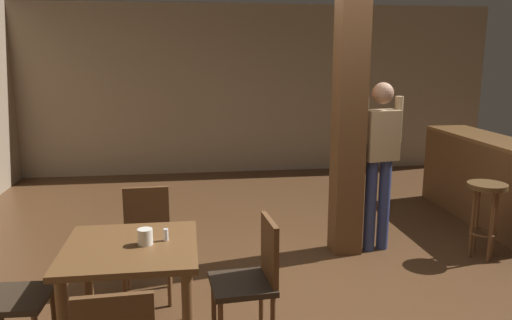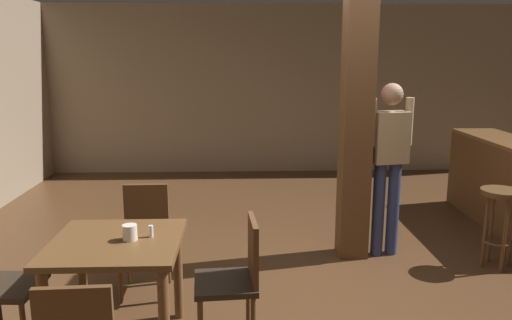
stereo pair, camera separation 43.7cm
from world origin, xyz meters
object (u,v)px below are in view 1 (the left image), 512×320
at_px(dining_table, 132,266).
at_px(salt_shaker, 166,235).
at_px(chair_west, 1,291).
at_px(bar_stool_near, 486,201).
at_px(bar_counter, 480,178).
at_px(chair_east, 253,275).
at_px(napkin_cup, 145,237).
at_px(standing_person, 380,155).
at_px(chair_north, 147,237).

xyz_separation_m(dining_table, salt_shaker, (0.23, 0.05, 0.19)).
bearing_deg(chair_west, dining_table, 0.36).
relative_size(salt_shaker, bar_stool_near, 0.11).
bearing_deg(dining_table, bar_counter, 30.43).
bearing_deg(chair_east, dining_table, -179.92).
bearing_deg(salt_shaker, napkin_cup, -158.42).
distance_m(napkin_cup, salt_shaker, 0.14).
bearing_deg(napkin_cup, bar_counter, 31.06).
bearing_deg(standing_person, napkin_cup, -145.04).
height_order(chair_west, napkin_cup, chair_west).
bearing_deg(bar_stool_near, dining_table, -159.97).
height_order(standing_person, bar_counter, standing_person).
bearing_deg(salt_shaker, dining_table, -167.06).
bearing_deg(napkin_cup, chair_east, 0.04).
xyz_separation_m(salt_shaker, standing_person, (2.06, 1.48, 0.19)).
bearing_deg(bar_stool_near, chair_west, -163.68).
bearing_deg(chair_north, salt_shaker, -76.17).
height_order(chair_east, chair_north, same).
relative_size(dining_table, chair_north, 0.97).
distance_m(chair_north, bar_stool_near, 3.25).
relative_size(standing_person, bar_counter, 0.81).
bearing_deg(chair_north, napkin_cup, -85.57).
bearing_deg(chair_west, chair_north, 45.26).
relative_size(napkin_cup, bar_counter, 0.05).
bearing_deg(napkin_cup, salt_shaker, 21.58).
relative_size(chair_east, bar_counter, 0.42).
distance_m(chair_west, standing_person, 3.50).
distance_m(chair_north, salt_shaker, 0.88).
distance_m(standing_person, bar_stool_near, 1.11).
height_order(dining_table, bar_stool_near, dining_table).
height_order(chair_east, napkin_cup, chair_east).
height_order(chair_west, bar_counter, bar_counter).
distance_m(salt_shaker, standing_person, 2.55).
distance_m(chair_west, napkin_cup, 0.97).
distance_m(standing_person, bar_counter, 1.82).
relative_size(dining_table, napkin_cup, 8.17).
xyz_separation_m(dining_table, chair_east, (0.80, 0.00, -0.12)).
relative_size(chair_west, bar_counter, 0.42).
relative_size(dining_table, standing_person, 0.50).
relative_size(chair_west, bar_stool_near, 1.17).
xyz_separation_m(napkin_cup, standing_person, (2.19, 1.53, 0.18)).
bearing_deg(chair_west, bar_counter, 25.94).
height_order(chair_west, salt_shaker, chair_west).
bearing_deg(bar_counter, dining_table, -149.57).
bearing_deg(bar_counter, salt_shaker, -148.63).
xyz_separation_m(chair_east, chair_west, (-1.62, -0.01, 0.00)).
height_order(dining_table, standing_person, standing_person).
bearing_deg(bar_stool_near, bar_counter, 60.36).
distance_m(bar_counter, bar_stool_near, 1.26).
relative_size(napkin_cup, salt_shaker, 1.30).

